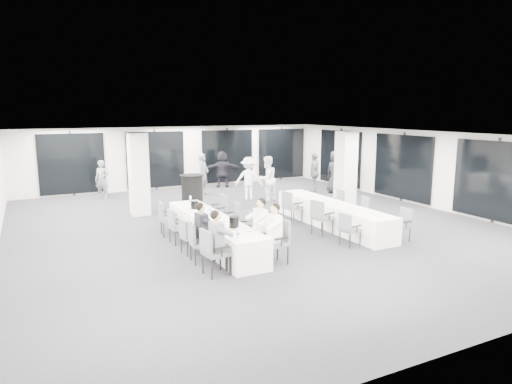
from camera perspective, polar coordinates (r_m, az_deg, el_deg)
room at (r=15.24m, az=0.96°, el=2.08°), size 14.04×16.04×2.84m
column_left at (r=15.95m, az=-14.45°, el=2.17°), size 0.60×0.60×2.80m
column_right at (r=16.93m, az=11.14°, el=2.75°), size 0.60×0.60×2.80m
banquet_table_main at (r=12.18m, az=-5.40°, el=-4.91°), size 0.90×5.00×0.75m
banquet_table_side at (r=14.20m, az=9.44°, el=-2.82°), size 0.90×5.00×0.75m
cocktail_table at (r=16.81m, az=-7.98°, el=0.10°), size 0.88×0.88×1.22m
chair_main_left_near at (r=9.94m, az=-5.50°, el=-7.15°), size 0.57×0.62×1.03m
chair_main_left_second at (r=10.82m, az=-7.32°, el=-5.97°), size 0.51×0.56×0.95m
chair_main_left_mid at (r=11.49m, az=-8.49°, el=-5.25°), size 0.49×0.53×0.88m
chair_main_left_fourth at (r=12.38m, az=-9.94°, el=-4.00°), size 0.51×0.56×0.94m
chair_main_left_far at (r=13.26m, az=-11.15°, el=-2.99°), size 0.54×0.59×0.98m
chair_main_right_near at (r=10.70m, az=2.80°, el=-5.83°), size 0.55×0.61×1.03m
chair_main_right_second at (r=11.28m, az=1.03°, el=-5.49°), size 0.52×0.55×0.86m
chair_main_right_mid at (r=12.17m, az=-1.22°, el=-4.29°), size 0.52×0.55×0.87m
chair_main_right_fourth at (r=12.96m, az=-2.91°, el=-3.15°), size 0.56×0.60×0.96m
chair_main_right_far at (r=13.91m, az=-4.65°, el=-2.11°), size 0.53×0.59×1.02m
chair_side_left_near at (r=12.24m, az=11.45°, el=-4.36°), size 0.50×0.54×0.89m
chair_side_left_mid at (r=13.20m, az=8.05°, el=-2.88°), size 0.61×0.64×1.01m
chair_side_left_far at (r=14.56m, az=4.34°, el=-1.59°), size 0.56×0.61×1.00m
chair_side_right_near at (r=13.13m, az=17.81°, el=-3.63°), size 0.46×0.51×0.90m
chair_side_right_mid at (r=14.37m, az=13.02°, el=-2.15°), size 0.56×0.59×0.93m
chair_side_right_far at (r=15.33m, az=10.06°, el=-1.26°), size 0.54×0.58×0.94m
seated_guest_a at (r=9.94m, az=-4.61°, el=-5.76°), size 0.50×0.38×1.44m
seated_guest_b at (r=10.79m, az=-6.51°, el=-4.51°), size 0.50×0.38×1.44m
seated_guest_c at (r=10.55m, az=2.01°, el=-4.79°), size 0.50×0.38×1.44m
seated_guest_d at (r=11.15m, az=0.28°, el=-3.96°), size 0.50×0.38×1.44m
standing_guest_a at (r=19.43m, az=-6.62°, el=2.58°), size 0.92×0.91×1.96m
standing_guest_b at (r=17.83m, az=1.39°, el=2.04°), size 1.09×0.81×2.01m
standing_guest_c at (r=18.18m, az=-0.92°, el=2.06°), size 1.40×1.15×1.93m
standing_guest_d at (r=19.75m, az=7.31°, el=2.72°), size 1.23×1.33×1.99m
standing_guest_e at (r=19.84m, az=9.92°, el=2.83°), size 0.92×1.16×2.09m
standing_guest_f at (r=21.20m, az=-4.22°, el=3.19°), size 1.88×1.26×1.92m
standing_guest_g at (r=19.40m, az=-18.73°, el=1.79°), size 0.83×0.80×1.77m
standing_guest_h at (r=20.58m, az=10.34°, el=2.91°), size 1.11×1.04×1.97m
ice_bucket_near at (r=11.00m, az=-2.77°, el=-3.78°), size 0.24×0.24×0.27m
ice_bucket_far at (r=13.20m, az=-7.71°, el=-1.57°), size 0.21×0.21×0.24m
water_bottle_a at (r=10.15m, az=-2.27°, el=-5.12°), size 0.07×0.07×0.23m
water_bottle_b at (r=12.61m, az=-5.75°, el=-2.16°), size 0.07×0.07×0.21m
water_bottle_c at (r=14.00m, az=-8.20°, el=-0.94°), size 0.07×0.07×0.22m
plate_a at (r=10.80m, az=-3.01°, el=-4.73°), size 0.21×0.21×0.03m
plate_b at (r=10.61m, az=-0.89°, el=-4.99°), size 0.21×0.21×0.03m
plate_c at (r=11.61m, az=-4.07°, el=-3.68°), size 0.19×0.19×0.03m
wine_glass at (r=10.29m, az=-0.24°, el=-4.63°), size 0.08×0.08×0.21m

